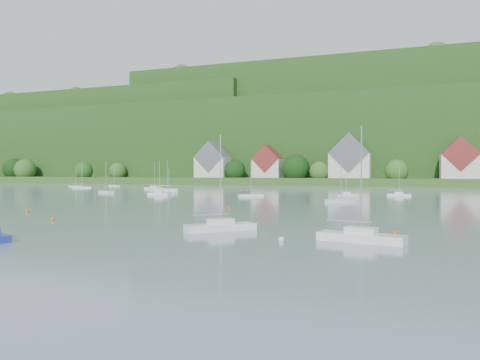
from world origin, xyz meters
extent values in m
cube|color=#2D511E|center=(0.00, 200.00, 1.50)|extent=(600.00, 60.00, 3.00)
cube|color=#143C13|center=(0.00, 275.00, 20.00)|extent=(620.00, 160.00, 40.00)
cube|color=#143C13|center=(-150.00, 260.00, 24.00)|extent=(200.00, 120.00, 52.00)
cube|color=#143C13|center=(10.00, 270.00, 28.00)|extent=(240.00, 130.00, 60.00)
sphere|color=#2F5C22|center=(-162.23, 187.01, 6.64)|extent=(11.19, 11.19, 11.19)
sphere|color=#2F5C22|center=(-108.08, 191.48, 5.80)|extent=(8.61, 8.61, 8.61)
sphere|color=#1F4F17|center=(-119.76, 180.47, 5.94)|extent=(9.03, 9.03, 9.03)
sphere|color=#2F5C22|center=(-6.80, 183.88, 5.66)|extent=(8.19, 8.19, 8.19)
sphere|color=#2F5C22|center=(-51.96, 186.07, 5.11)|extent=(6.49, 6.49, 6.49)
sphere|color=#2F5C22|center=(46.85, 192.08, 6.95)|extent=(12.16, 12.16, 12.16)
sphere|color=#2F5C22|center=(22.99, 179.93, 5.84)|extent=(8.73, 8.73, 8.73)
sphere|color=black|center=(-43.87, 185.86, 6.03)|extent=(9.32, 9.32, 9.32)
sphere|color=black|center=(-170.45, 193.35, 6.09)|extent=(9.50, 9.50, 9.50)
sphere|color=black|center=(-174.62, 191.87, 6.87)|extent=(11.91, 11.91, 11.91)
sphere|color=black|center=(-17.00, 186.36, 6.87)|extent=(11.92, 11.92, 11.92)
sphere|color=#2F5C22|center=(-119.71, 228.54, 51.84)|extent=(10.52, 10.52, 10.52)
sphere|color=#2F5C22|center=(-223.02, 236.35, 52.41)|extent=(13.75, 13.75, 13.75)
sphere|color=#1F4F17|center=(-84.27, 263.14, 51.80)|extent=(10.29, 10.29, 10.29)
sphere|color=black|center=(-190.36, 258.01, 51.80)|extent=(10.31, 10.31, 10.31)
sphere|color=black|center=(-175.19, 233.35, 51.42)|extent=(8.14, 8.14, 8.14)
sphere|color=#2F5C22|center=(-177.57, 262.59, 51.25)|extent=(7.15, 7.15, 7.15)
sphere|color=black|center=(-243.68, 258.03, 52.04)|extent=(11.66, 11.66, 11.66)
sphere|color=black|center=(-68.16, 251.39, 51.26)|extent=(7.18, 7.18, 7.18)
sphere|color=#2F5C22|center=(-157.98, 221.69, 51.56)|extent=(8.89, 8.89, 8.89)
sphere|color=black|center=(-193.31, 253.95, 51.74)|extent=(9.97, 9.97, 9.97)
sphere|color=#1F4F17|center=(39.50, 255.03, 60.25)|extent=(12.83, 12.83, 12.83)
sphere|color=#2F5C22|center=(-39.93, 242.18, 59.43)|extent=(8.18, 8.18, 8.18)
sphere|color=#1F4F17|center=(1.11, 279.65, 60.23)|extent=(12.73, 12.73, 12.73)
sphere|color=#1F4F17|center=(60.71, 274.89, 60.56)|extent=(14.65, 14.65, 14.65)
sphere|color=#2F5C22|center=(39.25, 231.29, 60.09)|extent=(11.95, 11.95, 11.95)
sphere|color=#2F5C22|center=(-47.14, 274.29, 59.24)|extent=(7.07, 7.07, 7.07)
sphere|color=black|center=(-3.47, 243.31, 59.44)|extent=(8.21, 8.21, 8.21)
sphere|color=#2F5C22|center=(-22.82, 267.10, 60.14)|extent=(12.24, 12.24, 12.24)
sphere|color=#2F5C22|center=(-95.50, 235.90, 60.39)|extent=(13.65, 13.65, 13.65)
sphere|color=#1F4F17|center=(-39.98, 262.14, 42.10)|extent=(12.01, 12.01, 12.01)
sphere|color=black|center=(-3.70, 272.21, 42.75)|extent=(15.72, 15.72, 15.72)
sphere|color=#1F4F17|center=(10.88, 267.92, 41.84)|extent=(10.54, 10.54, 10.54)
sphere|color=#1F4F17|center=(-193.30, 298.62, 41.43)|extent=(8.18, 8.18, 8.18)
sphere|color=black|center=(-175.91, 289.59, 41.53)|extent=(8.74, 8.74, 8.74)
sphere|color=black|center=(-191.77, 268.51, 42.69)|extent=(15.38, 15.38, 15.38)
cube|color=beige|center=(-55.00, 187.00, 7.50)|extent=(14.00, 10.00, 9.00)
cube|color=#5B5C63|center=(-55.00, 187.00, 12.00)|extent=(14.00, 10.40, 14.00)
cube|color=beige|center=(-30.00, 189.00, 7.00)|extent=(12.00, 9.00, 8.00)
cube|color=maroon|center=(-30.00, 189.00, 11.00)|extent=(12.00, 9.36, 12.00)
cube|color=beige|center=(5.00, 188.00, 8.00)|extent=(16.00, 11.00, 10.00)
cube|color=#5B5C63|center=(5.00, 188.00, 13.00)|extent=(16.00, 11.44, 16.00)
cube|color=beige|center=(45.00, 186.00, 7.50)|extent=(13.00, 10.00, 9.00)
cube|color=maroon|center=(45.00, 186.00, 12.00)|extent=(13.00, 10.40, 13.00)
cube|color=white|center=(10.24, 36.32, 0.33)|extent=(5.99, 5.93, 0.66)
cube|color=white|center=(10.24, 36.32, 0.91)|extent=(2.55, 2.54, 0.50)
cylinder|color=silver|center=(10.24, 36.32, 4.77)|extent=(0.10, 0.10, 8.23)
cylinder|color=silver|center=(9.54, 35.63, 1.56)|extent=(2.64, 2.59, 0.08)
cube|color=white|center=(23.07, 33.76, 0.33)|extent=(6.93, 3.21, 0.67)
cube|color=white|center=(23.07, 33.76, 0.92)|extent=(2.56, 1.77, 0.50)
cylinder|color=silver|center=(23.07, 33.76, 4.85)|extent=(0.10, 0.10, 8.36)
cylinder|color=silver|center=(22.09, 33.96, 1.57)|extent=(3.62, 0.84, 0.08)
sphere|color=#E05116|center=(-10.75, 38.22, 0.00)|extent=(0.45, 0.45, 0.45)
sphere|color=silver|center=(17.15, 32.00, 0.00)|extent=(0.47, 0.47, 0.47)
sphere|color=#E05116|center=(25.43, 39.03, 0.00)|extent=(0.46, 0.46, 0.46)
sphere|color=#E05116|center=(1.45, 61.18, 0.00)|extent=(0.44, 0.44, 0.44)
sphere|color=#E05116|center=(-21.33, 45.28, 0.00)|extent=(0.50, 0.50, 0.50)
cube|color=white|center=(15.39, 80.39, 0.30)|extent=(5.16, 5.56, 0.59)
cylinder|color=silver|center=(15.39, 80.39, 4.30)|extent=(0.10, 0.10, 7.42)
cylinder|color=silver|center=(14.80, 79.72, 1.49)|extent=(2.21, 2.51, 0.08)
cube|color=white|center=(-47.62, 123.46, 0.32)|extent=(6.51, 2.01, 0.65)
cube|color=white|center=(-47.62, 123.46, 0.90)|extent=(2.30, 1.34, 0.50)
cylinder|color=silver|center=(-47.62, 123.46, 4.68)|extent=(0.10, 0.10, 8.06)
cylinder|color=silver|center=(-48.59, 123.49, 1.55)|extent=(3.55, 0.20, 0.08)
cube|color=white|center=(-87.07, 135.03, 0.24)|extent=(4.74, 3.58, 0.47)
cylinder|color=silver|center=(-87.07, 135.03, 3.43)|extent=(0.10, 0.10, 5.92)
cylinder|color=silver|center=(-87.68, 134.67, 1.37)|extent=(2.27, 1.41, 0.08)
cube|color=white|center=(-28.05, 96.84, 0.23)|extent=(4.82, 2.67, 0.46)
cylinder|color=silver|center=(-28.05, 96.84, 3.37)|extent=(0.10, 0.10, 5.81)
cylinder|color=silver|center=(-28.71, 97.06, 1.36)|extent=(2.46, 0.87, 0.08)
cube|color=white|center=(-5.75, 93.11, 0.28)|extent=(5.44, 4.54, 0.56)
cylinder|color=silver|center=(-5.75, 93.11, 4.05)|extent=(0.10, 0.10, 6.98)
cylinder|color=silver|center=(-6.43, 92.62, 1.46)|extent=(2.54, 1.86, 0.08)
cube|color=white|center=(13.77, 102.34, 0.26)|extent=(5.05, 4.06, 0.51)
cube|color=white|center=(13.77, 102.34, 0.76)|extent=(2.05, 1.84, 0.50)
cylinder|color=silver|center=(13.77, 102.34, 3.72)|extent=(0.10, 0.10, 6.41)
cylinder|color=silver|center=(13.14, 101.91, 1.41)|extent=(2.38, 1.65, 0.08)
cube|color=white|center=(-75.09, 123.45, 0.30)|extent=(5.71, 4.91, 0.59)
cylinder|color=silver|center=(-75.09, 123.45, 4.29)|extent=(0.10, 0.10, 7.40)
cylinder|color=silver|center=(-75.79, 122.91, 1.49)|extent=(2.64, 2.04, 0.08)
cube|color=white|center=(-46.11, 96.66, 0.31)|extent=(6.10, 4.67, 0.61)
cylinder|color=silver|center=(-46.11, 96.66, 4.43)|extent=(0.10, 0.10, 7.64)
cylinder|color=silver|center=(-46.89, 97.15, 1.51)|extent=(2.90, 1.84, 0.08)
cube|color=white|center=(-27.27, 90.84, 0.29)|extent=(6.03, 2.48, 0.59)
cube|color=white|center=(-27.27, 90.84, 0.84)|extent=(2.19, 1.43, 0.50)
cylinder|color=silver|center=(-27.27, 90.84, 4.24)|extent=(0.10, 0.10, 7.32)
cylinder|color=silver|center=(-28.13, 90.97, 1.49)|extent=(3.20, 0.55, 0.08)
cube|color=white|center=(24.93, 106.58, 0.26)|extent=(5.27, 1.77, 0.52)
cube|color=white|center=(24.93, 106.58, 0.77)|extent=(1.87, 1.13, 0.50)
cylinder|color=silver|center=(24.93, 106.58, 3.76)|extent=(0.10, 0.10, 6.48)
cylinder|color=silver|center=(24.15, 106.63, 1.42)|extent=(2.85, 0.26, 0.08)
cube|color=white|center=(-76.07, 142.91, 0.32)|extent=(6.32, 4.80, 0.63)
cylinder|color=silver|center=(-76.07, 142.91, 4.58)|extent=(0.10, 0.10, 7.90)
cylinder|color=silver|center=(-76.88, 143.40, 1.53)|extent=(3.01, 1.88, 0.08)
cube|color=white|center=(-38.59, 115.33, 0.32)|extent=(6.63, 3.66, 0.64)
cylinder|color=silver|center=(-38.59, 115.33, 4.63)|extent=(0.10, 0.10, 7.98)
cylinder|color=silver|center=(-39.50, 115.03, 1.54)|extent=(3.37, 1.15, 0.08)
camera|label=1|loc=(26.33, -3.11, 5.45)|focal=34.59mm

